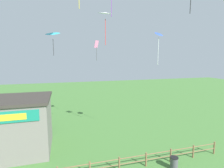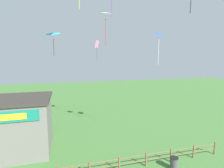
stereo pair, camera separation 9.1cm
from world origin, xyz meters
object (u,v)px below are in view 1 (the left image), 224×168
(kite_pink_diamond, at_px, (96,47))
(kite_blue_delta, at_px, (159,36))
(kite_cyan_delta, at_px, (53,33))
(kite_white_delta, at_px, (105,13))
(seaside_building, at_px, (6,126))
(trash_bin, at_px, (174,163))

(kite_pink_diamond, height_order, kite_blue_delta, kite_blue_delta)
(kite_pink_diamond, bearing_deg, kite_cyan_delta, -142.76)
(kite_blue_delta, bearing_deg, kite_cyan_delta, 165.28)
(kite_blue_delta, relative_size, kite_white_delta, 0.97)
(seaside_building, relative_size, kite_blue_delta, 2.45)
(kite_cyan_delta, height_order, kite_pink_diamond, kite_cyan_delta)
(kite_blue_delta, distance_m, kite_white_delta, 5.44)
(trash_bin, bearing_deg, kite_pink_diamond, 110.99)
(seaside_building, relative_size, kite_cyan_delta, 3.32)
(trash_bin, bearing_deg, kite_cyan_delta, 142.30)
(kite_cyan_delta, xyz_separation_m, kite_blue_delta, (9.46, -2.49, -0.24))
(seaside_building, height_order, kite_white_delta, kite_white_delta)
(seaside_building, xyz_separation_m, kite_cyan_delta, (4.24, 0.65, 8.20))
(trash_bin, relative_size, kite_cyan_delta, 0.43)
(seaside_building, xyz_separation_m, trash_bin, (12.95, -6.08, -2.03))
(seaside_building, distance_m, trash_bin, 14.44)
(kite_cyan_delta, relative_size, kite_blue_delta, 0.74)
(seaside_building, distance_m, kite_blue_delta, 15.95)
(trash_bin, xyz_separation_m, kite_pink_diamond, (-3.96, 10.33, 9.34))
(kite_white_delta, bearing_deg, kite_pink_diamond, 91.04)
(kite_white_delta, bearing_deg, kite_blue_delta, -21.70)
(kite_cyan_delta, xyz_separation_m, kite_white_delta, (4.82, -0.64, 1.92))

